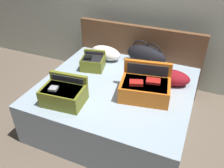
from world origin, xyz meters
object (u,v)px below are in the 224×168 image
at_px(pillow_center_head, 171,77).
at_px(hard_case_small, 93,62).
at_px(hard_case_large, 145,87).
at_px(duffel_bag, 146,55).
at_px(bed, 116,103).
at_px(pillow_near_headboard, 106,53).
at_px(hard_case_medium, 64,94).

bearing_deg(pillow_center_head, hard_case_small, -177.48).
bearing_deg(hard_case_large, duffel_bag, 95.28).
relative_size(bed, pillow_near_headboard, 3.80).
height_order(hard_case_large, pillow_center_head, hard_case_large).
xyz_separation_m(duffel_bag, pillow_center_head, (0.44, -0.36, -0.06)).
bearing_deg(hard_case_medium, hard_case_large, 25.05).
distance_m(hard_case_small, duffel_bag, 0.77).
bearing_deg(hard_case_small, pillow_near_headboard, 71.85).
bearing_deg(bed, duffel_bag, 74.68).
height_order(bed, hard_case_small, hard_case_small).
relative_size(duffel_bag, pillow_near_headboard, 1.27).
distance_m(bed, hard_case_large, 0.58).
xyz_separation_m(hard_case_large, duffel_bag, (-0.21, 0.76, 0.03)).
bearing_deg(duffel_bag, pillow_near_headboard, -174.65).
bearing_deg(hard_case_large, hard_case_medium, -159.71).
xyz_separation_m(hard_case_medium, pillow_near_headboard, (-0.02, 1.17, -0.02)).
relative_size(hard_case_medium, pillow_center_head, 1.06).
bearing_deg(hard_case_large, hard_case_small, 147.87).
bearing_deg(pillow_near_headboard, hard_case_large, -40.41).
bearing_deg(hard_case_large, pillow_near_headboard, 129.41).
bearing_deg(bed, hard_case_small, 149.88).
bearing_deg(hard_case_medium, duffel_bag, 58.75).
xyz_separation_m(bed, hard_case_small, (-0.46, 0.27, 0.39)).
bearing_deg(hard_case_small, hard_case_medium, -98.36).
xyz_separation_m(hard_case_small, pillow_near_headboard, (0.04, 0.35, -0.00)).
bearing_deg(bed, pillow_near_headboard, 124.41).
xyz_separation_m(hard_case_small, duffel_bag, (0.65, 0.41, 0.05)).
distance_m(hard_case_large, pillow_near_headboard, 1.08).
relative_size(bed, duffel_bag, 2.99).
distance_m(hard_case_medium, duffel_bag, 1.37).
bearing_deg(hard_case_large, bed, 158.76).
distance_m(duffel_bag, pillow_center_head, 0.57).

